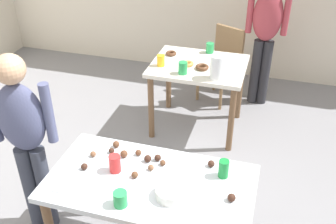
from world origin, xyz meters
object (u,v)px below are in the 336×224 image
object	(u,v)px
dining_table_near	(150,193)
pitcher_far	(217,67)
chair_far_table	(223,60)
soda_can	(224,169)
mixing_bowl	(171,193)
dining_table_far	(198,75)
person_girl_near	(25,134)
person_adult_far	(266,28)

from	to	relation	value
dining_table_near	pitcher_far	bearing A→B (deg)	84.57
chair_far_table	soda_can	world-z (taller)	soda_can
mixing_bowl	pitcher_far	bearing A→B (deg)	90.74
dining_table_far	chair_far_table	bearing A→B (deg)	78.84
dining_table_near	person_girl_near	xyz separation A→B (m)	(-0.93, 0.09, 0.22)
person_adult_far	soda_can	world-z (taller)	person_adult_far
chair_far_table	pitcher_far	xyz separation A→B (m)	(0.08, -0.99, 0.37)
person_girl_near	dining_table_near	bearing A→B (deg)	-5.25
mixing_bowl	chair_far_table	bearing A→B (deg)	92.23
person_adult_far	mixing_bowl	size ratio (longest dim) A/B	8.50
dining_table_near	person_girl_near	distance (m)	0.96
person_adult_far	mixing_bowl	world-z (taller)	person_adult_far
dining_table_far	pitcher_far	xyz separation A→B (m)	(0.22, -0.26, 0.24)
dining_table_near	person_girl_near	bearing A→B (deg)	174.75
person_adult_far	mixing_bowl	distance (m)	2.62
mixing_bowl	soda_can	world-z (taller)	soda_can
person_adult_far	pitcher_far	world-z (taller)	person_adult_far
dining_table_far	mixing_bowl	distance (m)	1.89
soda_can	pitcher_far	distance (m)	1.36
dining_table_near	person_girl_near	size ratio (longest dim) A/B	0.89
person_adult_far	dining_table_near	bearing A→B (deg)	-101.36
chair_far_table	mixing_bowl	world-z (taller)	chair_far_table
dining_table_far	mixing_bowl	xyz separation A→B (m)	(0.24, -1.86, 0.15)
dining_table_far	person_girl_near	bearing A→B (deg)	-116.83
dining_table_far	chair_far_table	world-z (taller)	chair_far_table
chair_far_table	mixing_bowl	distance (m)	2.61
person_girl_near	soda_can	bearing A→B (deg)	3.69
person_adult_far	soda_can	bearing A→B (deg)	-91.72
person_girl_near	person_adult_far	xyz separation A→B (m)	(1.43, 2.41, 0.06)
dining_table_near	chair_far_table	distance (m)	2.50
dining_table_far	mixing_bowl	world-z (taller)	mixing_bowl
dining_table_near	mixing_bowl	bearing A→B (deg)	-30.27
dining_table_near	pitcher_far	size ratio (longest dim) A/B	5.65
chair_far_table	person_girl_near	distance (m)	2.63
mixing_bowl	soda_can	bearing A→B (deg)	45.04
person_girl_near	soda_can	size ratio (longest dim) A/B	11.95
dining_table_far	mixing_bowl	bearing A→B (deg)	-82.54
chair_far_table	mixing_bowl	xyz separation A→B (m)	(0.10, -2.59, 0.28)
dining_table_far	chair_far_table	distance (m)	0.75
chair_far_table	pitcher_far	bearing A→B (deg)	-85.36
person_adult_far	mixing_bowl	xyz separation A→B (m)	(-0.34, -2.60, -0.15)
soda_can	pitcher_far	xyz separation A→B (m)	(-0.29, 1.33, 0.05)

